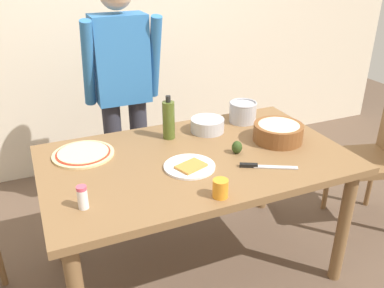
# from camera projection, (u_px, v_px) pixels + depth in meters

# --- Properties ---
(ground) EXTENTS (8.00, 8.00, 0.00)m
(ground) POSITION_uv_depth(u_px,v_px,m) (195.00, 267.00, 2.48)
(ground) COLOR brown
(wall_back) EXTENTS (5.60, 0.10, 2.60)m
(wall_back) POSITION_uv_depth(u_px,v_px,m) (115.00, 12.00, 3.24)
(wall_back) COLOR beige
(wall_back) RESTS_ON ground
(dining_table) EXTENTS (1.60, 0.96, 0.76)m
(dining_table) POSITION_uv_depth(u_px,v_px,m) (196.00, 171.00, 2.19)
(dining_table) COLOR brown
(dining_table) RESTS_ON ground
(person_cook) EXTENTS (0.49, 0.25, 1.62)m
(person_cook) POSITION_uv_depth(u_px,v_px,m) (123.00, 88.00, 2.63)
(person_cook) COLOR #2D2D38
(person_cook) RESTS_ON ground
(chair_wooden_right) EXTENTS (0.49, 0.49, 0.95)m
(chair_wooden_right) POSITION_uv_depth(u_px,v_px,m) (380.00, 152.00, 2.68)
(chair_wooden_right) COLOR brown
(chair_wooden_right) RESTS_ON ground
(pizza_raw_on_board) EXTENTS (0.33, 0.33, 0.02)m
(pizza_raw_on_board) POSITION_uv_depth(u_px,v_px,m) (83.00, 154.00, 2.16)
(pizza_raw_on_board) COLOR beige
(pizza_raw_on_board) RESTS_ON dining_table
(plate_with_slice) EXTENTS (0.26, 0.26, 0.02)m
(plate_with_slice) POSITION_uv_depth(u_px,v_px,m) (190.00, 166.00, 2.03)
(plate_with_slice) COLOR white
(plate_with_slice) RESTS_ON dining_table
(popcorn_bowl) EXTENTS (0.28, 0.28, 0.11)m
(popcorn_bowl) POSITION_uv_depth(u_px,v_px,m) (278.00, 131.00, 2.30)
(popcorn_bowl) COLOR brown
(popcorn_bowl) RESTS_ON dining_table
(mixing_bowl_steel) EXTENTS (0.20, 0.20, 0.08)m
(mixing_bowl_steel) POSITION_uv_depth(u_px,v_px,m) (207.00, 125.00, 2.43)
(mixing_bowl_steel) COLOR #B7B7BC
(mixing_bowl_steel) RESTS_ON dining_table
(olive_oil_bottle) EXTENTS (0.07, 0.07, 0.26)m
(olive_oil_bottle) POSITION_uv_depth(u_px,v_px,m) (169.00, 120.00, 2.31)
(olive_oil_bottle) COLOR #47561E
(olive_oil_bottle) RESTS_ON dining_table
(steel_pot) EXTENTS (0.17, 0.17, 0.13)m
(steel_pot) POSITION_uv_depth(u_px,v_px,m) (243.00, 112.00, 2.55)
(steel_pot) COLOR #B7B7BC
(steel_pot) RESTS_ON dining_table
(cup_orange) EXTENTS (0.07, 0.07, 0.08)m
(cup_orange) POSITION_uv_depth(u_px,v_px,m) (220.00, 188.00, 1.78)
(cup_orange) COLOR orange
(cup_orange) RESTS_ON dining_table
(salt_shaker) EXTENTS (0.04, 0.04, 0.11)m
(salt_shaker) POSITION_uv_depth(u_px,v_px,m) (83.00, 197.00, 1.70)
(salt_shaker) COLOR white
(salt_shaker) RESTS_ON dining_table
(chef_knife) EXTENTS (0.27, 0.16, 0.02)m
(chef_knife) POSITION_uv_depth(u_px,v_px,m) (261.00, 166.00, 2.04)
(chef_knife) COLOR silver
(chef_knife) RESTS_ON dining_table
(avocado) EXTENTS (0.06, 0.06, 0.07)m
(avocado) POSITION_uv_depth(u_px,v_px,m) (237.00, 147.00, 2.17)
(avocado) COLOR #2D4219
(avocado) RESTS_ON dining_table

